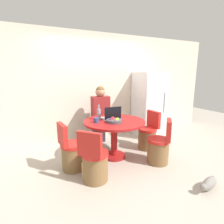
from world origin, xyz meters
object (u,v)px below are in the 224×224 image
object	(u,v)px
chair_near_left_corner	(95,164)
chair_near_right_corner	(159,148)
chair_right_side	(148,136)
person_seated	(100,112)
laptop	(111,116)
dining_table	(114,129)
bottle	(99,114)
handbag	(92,170)
fruit_bowl	(114,121)
refrigerator	(149,104)
chair_left_side	(72,154)
cat	(209,184)

from	to	relation	value
chair_near_left_corner	chair_near_right_corner	world-z (taller)	same
chair_near_left_corner	chair_right_side	bearing A→B (deg)	-109.89
chair_right_side	person_seated	world-z (taller)	person_seated
laptop	dining_table	bearing A→B (deg)	88.34
bottle	handbag	size ratio (longest dim) A/B	0.99
fruit_bowl	bottle	xyz separation A→B (m)	(-0.19, 0.31, 0.08)
refrigerator	bottle	world-z (taller)	refrigerator
refrigerator	person_seated	bearing A→B (deg)	-178.44
person_seated	laptop	distance (m)	0.66
dining_table	bottle	xyz separation A→B (m)	(-0.24, 0.20, 0.27)
chair_near_left_corner	bottle	bearing A→B (deg)	-69.62
chair_near_left_corner	laptop	bearing A→B (deg)	-84.02
refrigerator	chair_left_side	size ratio (longest dim) A/B	2.01
laptop	chair_right_side	bearing A→B (deg)	175.23
fruit_bowl	handbag	size ratio (longest dim) A/B	0.97
person_seated	fruit_bowl	bearing A→B (deg)	86.12
chair_near_right_corner	bottle	bearing A→B (deg)	-90.08
chair_right_side	handbag	world-z (taller)	chair_right_side
dining_table	chair_near_right_corner	size ratio (longest dim) A/B	1.41
chair_near_right_corner	handbag	xyz separation A→B (m)	(-1.28, 0.05, -0.16)
person_seated	fruit_bowl	xyz separation A→B (m)	(-0.06, -0.92, 0.03)
refrigerator	bottle	distance (m)	1.77
cat	fruit_bowl	bearing A→B (deg)	-73.08
chair_left_side	laptop	distance (m)	1.03
fruit_bowl	dining_table	bearing A→B (deg)	66.06
chair_right_side	fruit_bowl	bearing A→B (deg)	-83.25
chair_near_right_corner	laptop	size ratio (longest dim) A/B	2.39
dining_table	person_seated	world-z (taller)	person_seated
chair_left_side	person_seated	bearing A→B (deg)	-50.77
chair_near_left_corner	fruit_bowl	bearing A→B (deg)	-93.47
refrigerator	fruit_bowl	distance (m)	1.75
chair_left_side	chair_near_right_corner	distance (m)	1.57
chair_right_side	laptop	xyz separation A→B (m)	(-0.85, 0.07, 0.51)
laptop	fruit_bowl	xyz separation A→B (m)	(-0.05, -0.26, -0.02)
chair_near_left_corner	fruit_bowl	distance (m)	0.89
chair_left_side	cat	bearing A→B (deg)	-137.09
cat	handbag	size ratio (longest dim) A/B	1.58
laptop	handbag	distance (m)	1.12
dining_table	chair_left_side	world-z (taller)	chair_left_side
chair_left_side	chair_near_right_corner	bearing A→B (deg)	-113.84
chair_near_left_corner	bottle	xyz separation A→B (m)	(0.37, 0.80, 0.58)
chair_near_left_corner	person_seated	xyz separation A→B (m)	(0.62, 1.41, 0.47)
chair_right_side	dining_table	bearing A→B (deg)	-90.00
chair_left_side	fruit_bowl	bearing A→B (deg)	-97.60
dining_table	chair_right_side	size ratio (longest dim) A/B	1.41
chair_left_side	bottle	bearing A→B (deg)	-70.50
refrigerator	handbag	distance (m)	2.54
refrigerator	handbag	world-z (taller)	refrigerator
chair_near_left_corner	bottle	size ratio (longest dim) A/B	2.81
chair_near_left_corner	chair_near_right_corner	size ratio (longest dim) A/B	1.00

